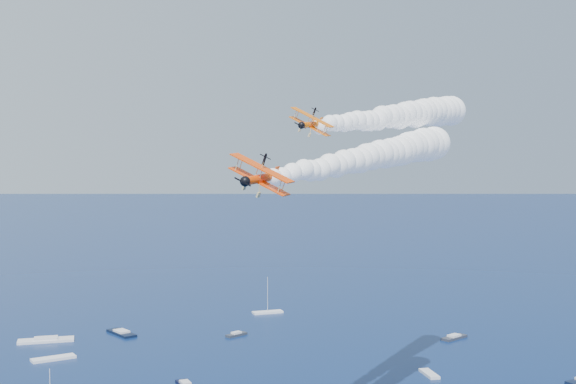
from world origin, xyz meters
TOP-DOWN VIEW (x-y plane):
  - biplane_lead at (11.91, 21.87)m, footprint 9.18×10.38m
  - biplane_trail at (-4.74, 11.60)m, footprint 11.49×13.00m
  - smoke_trail_lead at (42.51, 33.96)m, footprint 68.32×49.40m
  - smoke_trail_trail at (25.83, 23.76)m, footprint 68.33×49.60m
  - spectator_boats at (2.14, 115.26)m, footprint 223.54×166.31m

SIDE VIEW (x-z plane):
  - spectator_boats at x=2.14m, z-range 0.00..0.70m
  - biplane_trail at x=-4.74m, z-range 46.55..55.84m
  - smoke_trail_trail at x=25.83m, z-range 47.91..59.54m
  - biplane_lead at x=11.91m, z-range 54.95..62.55m
  - smoke_trail_lead at x=42.51m, z-range 55.47..67.09m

